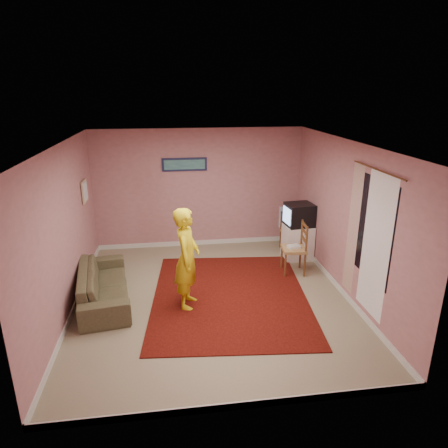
{
  "coord_description": "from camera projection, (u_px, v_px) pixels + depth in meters",
  "views": [
    {
      "loc": [
        -0.64,
        -5.96,
        3.38
      ],
      "look_at": [
        0.28,
        0.6,
        1.12
      ],
      "focal_mm": 32.0,
      "sensor_mm": 36.0,
      "label": 1
    }
  ],
  "objects": [
    {
      "name": "wall_right",
      "position": [
        346.0,
        220.0,
        6.64
      ],
      "size": [
        0.02,
        5.0,
        2.6
      ],
      "primitive_type": "cube",
      "color": "#B5777C",
      "rests_on": "ground"
    },
    {
      "name": "area_rug",
      "position": [
        230.0,
        296.0,
        6.83
      ],
      "size": [
        2.87,
        3.45,
        0.02
      ],
      "primitive_type": "cube",
      "rotation": [
        0.0,
        0.0,
        -0.09
      ],
      "color": "black",
      "rests_on": "ground"
    },
    {
      "name": "sofa",
      "position": [
        103.0,
        285.0,
        6.63
      ],
      "size": [
        1.05,
        2.04,
        0.57
      ],
      "primitive_type": "imported",
      "rotation": [
        0.0,
        0.0,
        1.72
      ],
      "color": "brown",
      "rests_on": "ground"
    },
    {
      "name": "baseboard_right",
      "position": [
        338.0,
        287.0,
        7.04
      ],
      "size": [
        0.02,
        5.0,
        0.1
      ],
      "primitive_type": "cube",
      "color": "silver",
      "rests_on": "ground"
    },
    {
      "name": "curtain_rod",
      "position": [
        378.0,
        170.0,
        5.46
      ],
      "size": [
        0.02,
        1.4,
        0.02
      ],
      "primitive_type": "cylinder",
      "rotation": [
        1.57,
        0.0,
        0.0
      ],
      "color": "brown",
      "rests_on": "wall_right"
    },
    {
      "name": "curtain_sheer",
      "position": [
        376.0,
        246.0,
        5.67
      ],
      "size": [
        0.01,
        0.75,
        2.1
      ],
      "primitive_type": "cube",
      "color": "white",
      "rests_on": "wall_right"
    },
    {
      "name": "person",
      "position": [
        187.0,
        258.0,
        6.3
      ],
      "size": [
        0.53,
        0.68,
        1.66
      ],
      "primitive_type": "imported",
      "rotation": [
        0.0,
        0.0,
        1.34
      ],
      "color": "gold",
      "rests_on": "ground"
    },
    {
      "name": "curtain_floral",
      "position": [
        353.0,
        230.0,
        6.32
      ],
      "size": [
        0.01,
        0.35,
        2.1
      ],
      "primitive_type": "cube",
      "color": "beige",
      "rests_on": "wall_right"
    },
    {
      "name": "ground",
      "position": [
        212.0,
        298.0,
        6.76
      ],
      "size": [
        5.0,
        5.0,
        0.0
      ],
      "primitive_type": "plane",
      "color": "gray",
      "rests_on": "ground"
    },
    {
      "name": "wall_back",
      "position": [
        199.0,
        189.0,
        8.69
      ],
      "size": [
        4.5,
        0.02,
        2.6
      ],
      "primitive_type": "cube",
      "color": "#B5777C",
      "rests_on": "ground"
    },
    {
      "name": "baseboard_back",
      "position": [
        200.0,
        242.0,
        9.08
      ],
      "size": [
        4.5,
        0.02,
        0.1
      ],
      "primitive_type": "cube",
      "color": "silver",
      "rests_on": "ground"
    },
    {
      "name": "tv_cabinet",
      "position": [
        298.0,
        242.0,
        8.29
      ],
      "size": [
        0.56,
        0.51,
        0.72
      ],
      "primitive_type": "cube",
      "color": "white",
      "rests_on": "ground"
    },
    {
      "name": "dvd_player",
      "position": [
        291.0,
        229.0,
        8.72
      ],
      "size": [
        0.41,
        0.31,
        0.06
      ],
      "primitive_type": "cube",
      "rotation": [
        0.0,
        0.0,
        0.12
      ],
      "color": "silver",
      "rests_on": "chair_a"
    },
    {
      "name": "window",
      "position": [
        373.0,
        229.0,
        5.75
      ],
      "size": [
        0.01,
        1.1,
        1.5
      ],
      "primitive_type": "cube",
      "color": "black",
      "rests_on": "wall_right"
    },
    {
      "name": "baseboard_left",
      "position": [
        75.0,
        305.0,
        6.45
      ],
      "size": [
        0.02,
        5.0,
        0.1
      ],
      "primitive_type": "cube",
      "color": "silver",
      "rests_on": "ground"
    },
    {
      "name": "wall_front",
      "position": [
        239.0,
        307.0,
        4.0
      ],
      "size": [
        4.5,
        0.02,
        2.6
      ],
      "primitive_type": "cube",
      "color": "#B5777C",
      "rests_on": "ground"
    },
    {
      "name": "baseboard_front",
      "position": [
        238.0,
        406.0,
        4.41
      ],
      "size": [
        4.5,
        0.02,
        0.1
      ],
      "primitive_type": "cube",
      "color": "silver",
      "rests_on": "ground"
    },
    {
      "name": "game_console",
      "position": [
        294.0,
        246.0,
        7.56
      ],
      "size": [
        0.25,
        0.2,
        0.05
      ],
      "primitive_type": "cube",
      "rotation": [
        0.0,
        0.0,
        0.18
      ],
      "color": "silver",
      "rests_on": "chair_b"
    },
    {
      "name": "crt_tv",
      "position": [
        299.0,
        215.0,
        8.1
      ],
      "size": [
        0.58,
        0.53,
        0.46
      ],
      "rotation": [
        0.0,
        0.0,
        0.09
      ],
      "color": "black",
      "rests_on": "tv_cabinet"
    },
    {
      "name": "picture_back",
      "position": [
        185.0,
        164.0,
        8.44
      ],
      "size": [
        0.95,
        0.04,
        0.28
      ],
      "color": "#15193C",
      "rests_on": "wall_back"
    },
    {
      "name": "ceiling",
      "position": [
        211.0,
        144.0,
        5.92
      ],
      "size": [
        4.5,
        5.0,
        0.02
      ],
      "primitive_type": "cube",
      "color": "silver",
      "rests_on": "wall_back"
    },
    {
      "name": "chair_a",
      "position": [
        291.0,
        227.0,
        8.71
      ],
      "size": [
        0.47,
        0.46,
        0.46
      ],
      "rotation": [
        0.0,
        0.0,
        0.3
      ],
      "color": "tan",
      "rests_on": "ground"
    },
    {
      "name": "wall_left",
      "position": [
        64.0,
        233.0,
        6.05
      ],
      "size": [
        0.02,
        5.0,
        2.6
      ],
      "primitive_type": "cube",
      "color": "#B5777C",
      "rests_on": "ground"
    },
    {
      "name": "picture_left",
      "position": [
        85.0,
        191.0,
        7.47
      ],
      "size": [
        0.04,
        0.38,
        0.42
      ],
      "color": "tan",
      "rests_on": "wall_left"
    },
    {
      "name": "chair_b",
      "position": [
        294.0,
        243.0,
        7.53
      ],
      "size": [
        0.47,
        0.49,
        0.55
      ],
      "rotation": [
        0.0,
        0.0,
        -1.67
      ],
      "color": "tan",
      "rests_on": "ground"
    },
    {
      "name": "blue_throw",
      "position": [
        289.0,
        217.0,
        8.83
      ],
      "size": [
        0.44,
        0.06,
        0.47
      ],
      "primitive_type": "cube",
      "color": "#82A3D5",
      "rests_on": "chair_a"
    }
  ]
}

